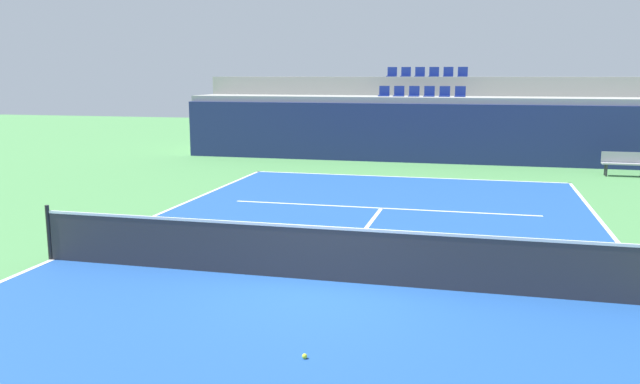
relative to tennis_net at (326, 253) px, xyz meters
The scene contains 14 objects.
ground_plane 0.51m from the tennis_net, ahead, with size 80.00×80.00×0.00m, color #4C8C4C.
court_surface 0.50m from the tennis_net, ahead, with size 11.00×24.00×0.01m, color #1E4C99.
baseline_far 11.96m from the tennis_net, 90.00° to the left, with size 11.00×0.10×0.00m, color white.
sideline_left 5.47m from the tennis_net, behind, with size 0.10×24.00×0.00m, color white.
service_line_far 6.42m from the tennis_net, 90.00° to the left, with size 8.26×0.10×0.00m, color white.
centre_service_line 3.24m from the tennis_net, 90.00° to the left, with size 0.10×6.40×0.00m, color white.
back_wall 15.99m from the tennis_net, 90.00° to the left, with size 19.97×0.30×2.39m, color navy.
stands_tier_lower 17.34m from the tennis_net, 90.00° to the left, with size 19.97×2.40×2.64m, color #9E9E99.
stands_tier_upper 19.76m from the tennis_net, 90.00° to the left, with size 19.97×2.40×3.47m, color #9E9E99.
seating_row_lower 17.56m from the tennis_net, 90.00° to the left, with size 3.65×0.44×0.44m.
seating_row_upper 20.06m from the tennis_net, 90.00° to the left, with size 3.65×0.44×0.44m.
tennis_net is the anchor object (origin of this frame).
player_bench 15.96m from the tennis_net, 62.04° to the left, with size 1.50×0.40×0.85m.
tennis_ball_0 3.18m from the tennis_net, 81.50° to the right, with size 0.07×0.07×0.07m, color #CCE033.
Camera 1 is at (2.50, -10.47, 3.53)m, focal length 36.24 mm.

